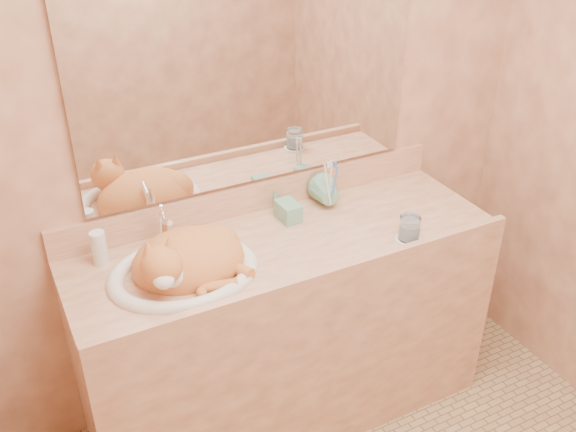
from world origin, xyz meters
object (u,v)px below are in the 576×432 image
toothbrush_cup (331,199)px  water_glass (410,228)px  soap_dispenser (295,207)px  cat (186,259)px  vanity_counter (287,331)px  sink_basin (182,255)px

toothbrush_cup → water_glass: toothbrush_cup is taller
soap_dispenser → toothbrush_cup: size_ratio=1.35×
cat → vanity_counter: bearing=7.7°
soap_dispenser → toothbrush_cup: 0.18m
sink_basin → toothbrush_cup: (0.66, 0.14, -0.02)m
cat → toothbrush_cup: size_ratio=3.28×
water_glass → sink_basin: bearing=167.5°
sink_basin → soap_dispenser: 0.50m
vanity_counter → cat: cat is taller
soap_dispenser → vanity_counter: bearing=-136.2°
soap_dispenser → water_glass: size_ratio=1.78×
sink_basin → cat: (0.01, -0.00, -0.02)m
cat → water_glass: size_ratio=4.33×
cat → soap_dispenser: size_ratio=2.44×
vanity_counter → toothbrush_cup: (0.26, 0.12, 0.48)m
water_glass → cat: bearing=167.5°
sink_basin → soap_dispenser: bearing=7.6°
vanity_counter → toothbrush_cup: 0.56m
sink_basin → soap_dispenser: size_ratio=3.15×
sink_basin → toothbrush_cup: bearing=7.0°
soap_dispenser → water_glass: bearing=-45.0°
soap_dispenser → sink_basin: bearing=-170.4°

